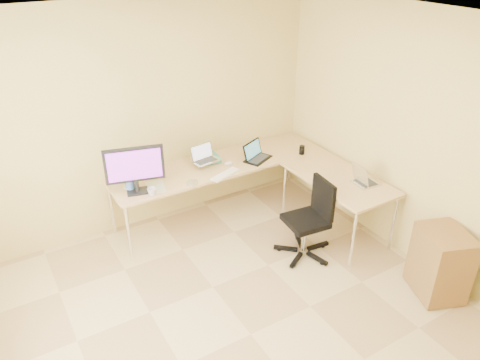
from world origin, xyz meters
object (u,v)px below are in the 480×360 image
monitor (135,170)px  keyboard (225,174)px  laptop_black (258,151)px  water_bottle (129,176)px  laptop_return (367,175)px  office_chair (306,215)px  laptop_center (205,154)px  desk_main (221,190)px  mug (152,192)px  desk_return (336,205)px  desk_fan (127,175)px  cabinet (440,263)px

monitor → keyboard: bearing=6.0°
laptop_black → water_bottle: (-1.57, 0.08, 0.05)m
laptop_return → office_chair: (-0.72, 0.10, -0.33)m
laptop_center → laptop_return: size_ratio=0.98×
desk_main → laptop_black: bearing=-18.4°
laptop_return → mug: bearing=70.0°
desk_return → laptop_black: bearing=122.0°
desk_fan → desk_return: bearing=-20.9°
office_chair → desk_return: bearing=20.9°
laptop_black → water_bottle: 1.57m
laptop_center → desk_main: bearing=-20.2°
mug → keyboard: bearing=0.0°
desk_main → office_chair: 1.23m
desk_main → laptop_center: laptop_center is taller
laptop_center → laptop_return: laptop_center is taller
keyboard → desk_main: bearing=52.3°
mug → water_bottle: 0.30m
desk_main → mug: size_ratio=28.73×
laptop_black → office_chair: (-0.04, -1.01, -0.34)m
monitor → laptop_black: size_ratio=1.78×
laptop_black → mug: (-1.42, -0.15, -0.06)m
cabinet → monitor: bearing=156.9°
desk_main → laptop_black: size_ratio=7.76×
water_bottle → keyboard: bearing=-12.9°
keyboard → desk_fan: (-1.03, 0.29, 0.15)m
mug → desk_fan: desk_fan is taller
cabinet → office_chair: bearing=143.3°
monitor → office_chair: bearing=-19.6°
cabinet → mug: bearing=157.5°
laptop_return → cabinet: size_ratio=0.44×
desk_main → desk_fan: desk_fan is taller
desk_main → keyboard: 0.49m
desk_main → monitor: (-1.08, -0.15, 0.63)m
desk_fan → laptop_black: bearing=-0.7°
laptop_return → office_chair: bearing=86.3°
desk_fan → laptop_return: desk_fan is taller
laptop_return → desk_main: bearing=46.4°
mug → desk_return: bearing=-19.8°
laptop_center → office_chair: (0.58, -1.19, -0.38)m
desk_main → desk_return: size_ratio=2.04×
desk_return → cabinet: desk_return is taller
desk_main → monitor: bearing=-172.0°
desk_return → cabinet: size_ratio=1.88×
desk_return → desk_fan: (-2.10, 0.99, 0.52)m
desk_fan → water_bottle: bearing=-85.6°
laptop_return → desk_fan: bearing=65.5°
desk_fan → keyboard: bearing=-11.3°
laptop_black → laptop_return: (0.68, -1.11, -0.01)m
water_bottle → laptop_return: water_bottle is taller
laptop_black → mug: bearing=160.8°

